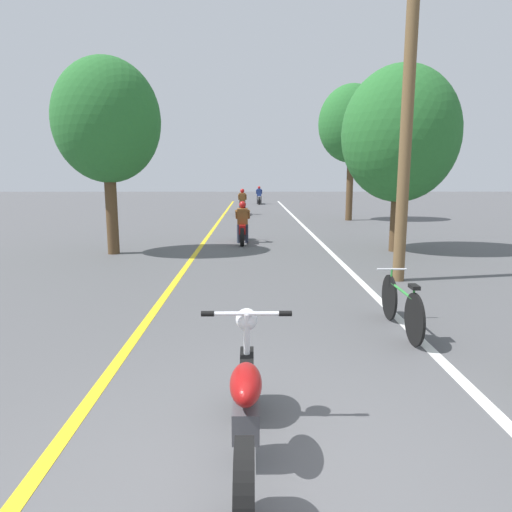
{
  "coord_description": "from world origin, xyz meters",
  "views": [
    {
      "loc": [
        -0.11,
        -2.85,
        2.16
      ],
      "look_at": [
        -0.05,
        4.31,
        0.9
      ],
      "focal_mm": 32.0,
      "sensor_mm": 36.0,
      "label": 1
    }
  ],
  "objects": [
    {
      "name": "ground_plane",
      "position": [
        0.0,
        0.0,
        0.0
      ],
      "size": [
        120.0,
        120.0,
        0.0
      ],
      "primitive_type": "plane",
      "color": "#515154"
    },
    {
      "name": "lane_stripe_center",
      "position": [
        -1.7,
        12.31,
        0.0
      ],
      "size": [
        0.14,
        48.0,
        0.01
      ],
      "primitive_type": "cube",
      "color": "yellow",
      "rests_on": "ground"
    },
    {
      "name": "lane_stripe_edge",
      "position": [
        2.14,
        12.31,
        0.0
      ],
      "size": [
        0.14,
        48.0,
        0.01
      ],
      "primitive_type": "cube",
      "color": "white",
      "rests_on": "ground"
    },
    {
      "name": "utility_pole",
      "position": [
        2.95,
        6.44,
        3.54
      ],
      "size": [
        1.1,
        0.24,
        6.89
      ],
      "color": "brown",
      "rests_on": "ground"
    },
    {
      "name": "roadside_tree_right_near",
      "position": [
        4.03,
        10.2,
        3.29
      ],
      "size": [
        3.27,
        2.94,
        5.18
      ],
      "color": "#513A23",
      "rests_on": "ground"
    },
    {
      "name": "roadside_tree_right_far",
      "position": [
        4.65,
        19.51,
        4.57
      ],
      "size": [
        3.18,
        2.86,
        6.42
      ],
      "color": "#513A23",
      "rests_on": "ground"
    },
    {
      "name": "roadside_tree_left",
      "position": [
        -4.0,
        9.84,
        3.59
      ],
      "size": [
        2.87,
        2.58,
        5.27
      ],
      "color": "#513A23",
      "rests_on": "ground"
    },
    {
      "name": "motorcycle_foreground",
      "position": [
        -0.16,
        0.36,
        0.43
      ],
      "size": [
        0.77,
        2.1,
        1.04
      ],
      "color": "black",
      "rests_on": "ground"
    },
    {
      "name": "motorcycle_rider_lead",
      "position": [
        -0.41,
        11.91,
        0.51
      ],
      "size": [
        0.5,
        2.0,
        1.35
      ],
      "color": "black",
      "rests_on": "ground"
    },
    {
      "name": "motorcycle_rider_mid",
      "position": [
        -0.64,
        22.74,
        0.55
      ],
      "size": [
        0.5,
        2.02,
        1.45
      ],
      "color": "black",
      "rests_on": "ground"
    },
    {
      "name": "motorcycle_rider_far",
      "position": [
        0.45,
        32.55,
        0.52
      ],
      "size": [
        0.5,
        2.02,
        1.37
      ],
      "color": "black",
      "rests_on": "ground"
    },
    {
      "name": "bicycle_parked",
      "position": [
        1.98,
        3.29,
        0.37
      ],
      "size": [
        0.44,
        1.78,
        0.8
      ],
      "color": "black",
      "rests_on": "ground"
    }
  ]
}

